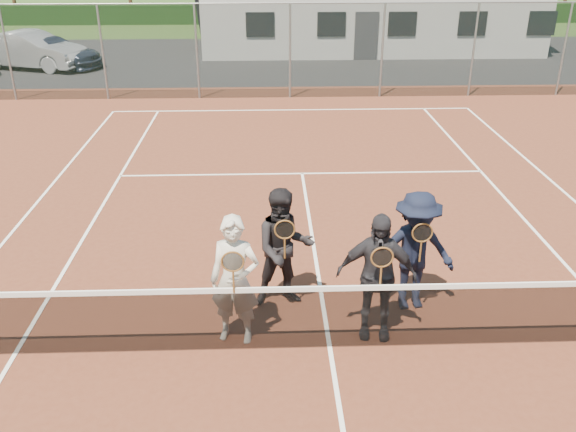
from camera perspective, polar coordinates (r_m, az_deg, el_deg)
name	(u,v)px	position (r m, az deg, el deg)	size (l,w,h in m)	color
ground	(284,61)	(27.03, -0.37, 14.34)	(220.00, 220.00, 0.00)	#294217
court_surface	(330,348)	(8.28, 3.92, -12.20)	(30.00, 30.00, 0.02)	#562819
tarmac_carpark	(191,61)	(27.21, -9.09, 14.12)	(40.00, 12.00, 0.01)	black
hedge_row	(278,14)	(38.82, -0.94, 18.42)	(40.00, 1.20, 1.10)	black
car_b	(32,50)	(27.21, -22.87, 14.10)	(1.55, 4.44, 1.46)	#999CA2
car_c	(51,52)	(27.20, -21.32, 14.10)	(1.74, 4.29, 1.24)	#1C2338
court_markings	(330,347)	(8.27, 3.92, -12.12)	(11.03, 23.83, 0.01)	white
tennis_net	(331,314)	(7.97, 4.03, -9.17)	(11.68, 0.08, 1.10)	slate
perimeter_fence	(290,51)	(20.37, 0.19, 15.16)	(30.07, 0.07, 3.02)	slate
player_a	(235,280)	(7.95, -4.99, -6.03)	(0.73, 0.56, 1.80)	beige
player_b	(284,248)	(8.70, -0.36, -3.03)	(0.97, 0.81, 1.80)	black
player_c	(376,276)	(8.10, 8.27, -5.59)	(1.11, 0.59, 1.80)	#232328
player_d	(415,251)	(8.80, 11.80, -3.26)	(1.23, 0.79, 1.80)	black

